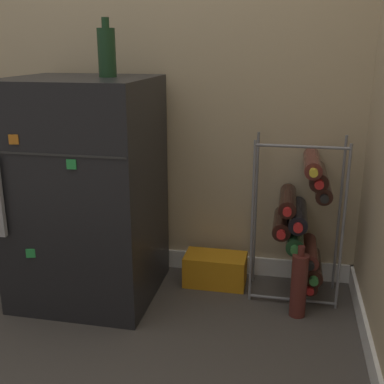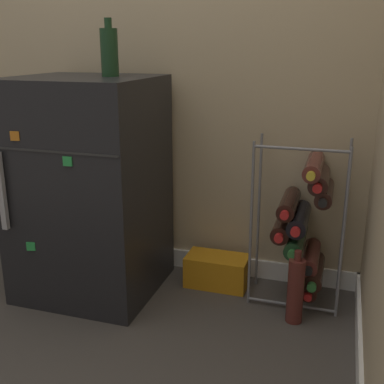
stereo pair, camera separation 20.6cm
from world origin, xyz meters
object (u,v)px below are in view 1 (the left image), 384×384
(fridge_top_bottle, at_px, (107,52))
(wine_rack, at_px, (304,220))
(mini_fridge, at_px, (87,191))
(soda_box, at_px, (215,269))
(loose_bottle_floor, at_px, (299,285))

(fridge_top_bottle, bearing_deg, wine_rack, 8.30)
(mini_fridge, relative_size, fridge_top_bottle, 4.19)
(mini_fridge, relative_size, soda_box, 3.36)
(fridge_top_bottle, distance_m, loose_bottle_floor, 1.22)
(soda_box, bearing_deg, fridge_top_bottle, -161.18)
(soda_box, relative_size, loose_bottle_floor, 0.92)
(mini_fridge, height_order, loose_bottle_floor, mini_fridge)
(fridge_top_bottle, bearing_deg, loose_bottle_floor, -4.17)
(mini_fridge, xyz_separation_m, soda_box, (0.54, 0.18, -0.41))
(mini_fridge, distance_m, fridge_top_bottle, 0.59)
(soda_box, distance_m, fridge_top_bottle, 1.08)
(wine_rack, xyz_separation_m, loose_bottle_floor, (-0.01, -0.18, -0.22))
(soda_box, bearing_deg, mini_fridge, -161.42)
(soda_box, xyz_separation_m, loose_bottle_floor, (0.38, -0.20, 0.07))
(wine_rack, distance_m, loose_bottle_floor, 0.28)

